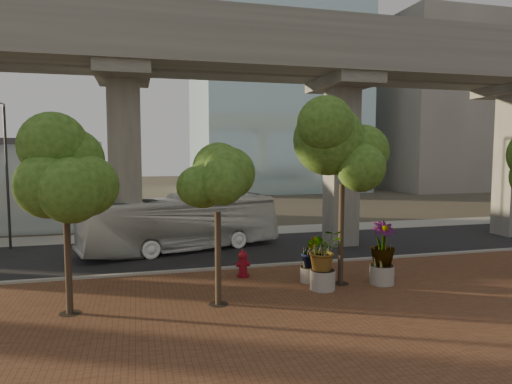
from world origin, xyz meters
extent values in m
plane|color=#3B372B|center=(0.00, 0.00, 0.00)|extent=(160.00, 160.00, 0.00)
cube|color=brown|center=(0.00, -8.00, 0.03)|extent=(70.00, 13.00, 0.06)
cube|color=black|center=(0.00, 2.00, 0.02)|extent=(90.00, 8.00, 0.04)
cube|color=#98978E|center=(0.00, -2.00, 0.08)|extent=(70.00, 0.25, 0.16)
cube|color=#98978E|center=(0.00, 7.50, 0.03)|extent=(90.00, 3.00, 0.06)
cube|color=gray|center=(0.00, 0.40, 10.50)|extent=(72.00, 2.40, 1.80)
cube|color=gray|center=(0.00, 3.60, 10.50)|extent=(72.00, 2.40, 1.80)
cube|color=gray|center=(0.00, -0.70, 11.90)|extent=(72.00, 0.12, 1.00)
cube|color=gray|center=(0.00, 4.70, 11.90)|extent=(72.00, 0.12, 1.00)
cube|color=gray|center=(38.00, 36.00, 12.00)|extent=(18.00, 16.00, 24.00)
imported|color=white|center=(-3.12, 2.67, 1.52)|extent=(11.22, 5.43, 3.05)
cylinder|color=maroon|center=(-1.11, -3.44, 0.12)|extent=(0.53, 0.53, 0.12)
cylinder|color=maroon|center=(-1.11, -3.44, 0.55)|extent=(0.35, 0.35, 0.86)
sphere|color=maroon|center=(-1.11, -3.44, 0.98)|extent=(0.41, 0.41, 0.41)
cylinder|color=maroon|center=(-1.11, -3.44, 1.17)|extent=(0.12, 0.12, 0.15)
cylinder|color=maroon|center=(-1.11, -3.44, 0.62)|extent=(0.59, 0.24, 0.24)
cylinder|color=#9E9A8F|center=(1.49, -6.00, 0.44)|extent=(0.98, 0.98, 0.77)
imported|color=#2A4D14|center=(1.49, -6.00, 1.65)|extent=(2.19, 2.19, 1.64)
cylinder|color=#9B958C|center=(4.12, -5.92, 0.44)|extent=(0.98, 0.98, 0.76)
imported|color=#2A4D14|center=(4.12, -5.92, 1.71)|extent=(2.39, 2.39, 1.79)
cylinder|color=#A29C93|center=(1.38, -4.93, 0.37)|extent=(0.80, 0.80, 0.63)
imported|color=#2A4D14|center=(1.38, -4.93, 1.36)|extent=(1.79, 1.79, 1.34)
cylinder|color=#433426|center=(-7.72, -6.33, 1.87)|extent=(0.22, 0.22, 3.63)
cylinder|color=black|center=(-7.72, -6.33, 0.07)|extent=(0.70, 0.70, 0.01)
cylinder|color=#433426|center=(-2.76, -6.69, 1.71)|extent=(0.22, 0.22, 3.29)
cylinder|color=black|center=(-2.76, -6.69, 0.07)|extent=(0.70, 0.70, 0.01)
cylinder|color=#433426|center=(2.50, -5.47, 2.10)|extent=(0.22, 0.22, 4.07)
cylinder|color=black|center=(2.50, -5.47, 0.07)|extent=(0.70, 0.70, 0.01)
cylinder|color=#292A2E|center=(-12.35, 5.50, 3.99)|extent=(0.14, 0.14, 7.90)
cube|color=#292A2E|center=(-12.35, 5.01, 7.94)|extent=(0.15, 0.99, 0.15)
cylinder|color=#333338|center=(7.33, 6.64, 4.06)|extent=(0.14, 0.14, 8.03)
cube|color=#333338|center=(7.33, 6.13, 8.07)|extent=(0.15, 1.00, 0.15)
cube|color=silver|center=(7.33, 5.63, 7.97)|extent=(0.40, 0.20, 0.12)
camera|label=1|loc=(-5.48, -22.20, 5.45)|focal=32.00mm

